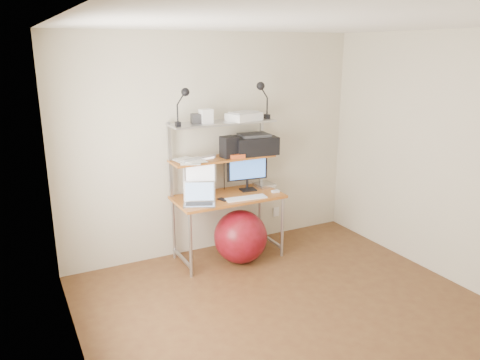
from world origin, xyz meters
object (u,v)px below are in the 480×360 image
object	(u,v)px
monitor_silver	(200,174)
exercise_ball	(241,237)
printer	(254,144)
monitor_black	(247,170)
laptop	(199,199)

from	to	relation	value
monitor_silver	exercise_ball	size ratio (longest dim) A/B	0.81
printer	exercise_ball	distance (m)	1.06
monitor_silver	exercise_ball	xyz separation A→B (m)	(0.35, -0.28, -0.70)
monitor_silver	exercise_ball	world-z (taller)	monitor_silver
monitor_black	laptop	xyz separation A→B (m)	(-0.68, -0.21, -0.19)
monitor_silver	printer	xyz separation A→B (m)	(0.68, 0.02, 0.26)
monitor_black	printer	distance (m)	0.30
laptop	printer	distance (m)	0.95
laptop	exercise_ball	distance (m)	0.67
monitor_black	printer	size ratio (longest dim) A/B	0.93
monitor_silver	monitor_black	distance (m)	0.58
laptop	exercise_ball	bearing A→B (deg)	17.06
monitor_black	exercise_ball	size ratio (longest dim) A/B	0.81
monitor_silver	laptop	distance (m)	0.32
monitor_silver	laptop	xyz separation A→B (m)	(-0.10, -0.22, -0.21)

